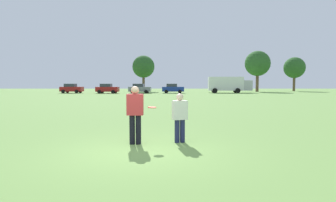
% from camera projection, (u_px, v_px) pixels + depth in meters
% --- Properties ---
extents(ground_plane, '(185.60, 185.60, 0.00)m').
position_uv_depth(ground_plane, '(140.00, 151.00, 8.08)').
color(ground_plane, '#6B9347').
extents(player_thrower, '(0.51, 0.29, 1.83)m').
position_uv_depth(player_thrower, '(135.00, 112.00, 8.94)').
color(player_thrower, black).
rests_on(player_thrower, ground).
extents(player_defender, '(0.52, 0.37, 1.59)m').
position_uv_depth(player_defender, '(180.00, 115.00, 9.22)').
color(player_defender, '#1E234C').
rests_on(player_defender, ground).
extents(frisbee, '(0.27, 0.27, 0.05)m').
position_uv_depth(frisbee, '(152.00, 107.00, 8.84)').
color(frisbee, '#E54C33').
extents(traffic_cone, '(0.32, 0.32, 0.48)m').
position_uv_depth(traffic_cone, '(177.00, 112.00, 16.63)').
color(traffic_cone, '#D8590C').
rests_on(traffic_cone, ground).
extents(parked_car_near_left, '(4.30, 2.40, 1.82)m').
position_uv_depth(parked_car_near_left, '(71.00, 88.00, 55.12)').
color(parked_car_near_left, maroon).
rests_on(parked_car_near_left, ground).
extents(parked_car_mid_left, '(4.30, 2.40, 1.82)m').
position_uv_depth(parked_car_mid_left, '(107.00, 88.00, 53.98)').
color(parked_car_mid_left, maroon).
rests_on(parked_car_mid_left, ground).
extents(parked_car_center, '(4.30, 2.40, 1.82)m').
position_uv_depth(parked_car_center, '(139.00, 88.00, 54.57)').
color(parked_car_center, slate).
rests_on(parked_car_center, ground).
extents(parked_car_mid_right, '(4.30, 2.40, 1.82)m').
position_uv_depth(parked_car_mid_right, '(173.00, 88.00, 55.13)').
color(parked_car_mid_right, navy).
rests_on(parked_car_mid_right, ground).
extents(box_truck, '(8.62, 3.33, 3.18)m').
position_uv_depth(box_truck, '(228.00, 84.00, 56.92)').
color(box_truck, white).
rests_on(box_truck, ground).
extents(tree_center_elm, '(5.07, 5.07, 8.24)m').
position_uv_depth(tree_center_elm, '(143.00, 67.00, 65.18)').
color(tree_center_elm, brown).
rests_on(tree_center_elm, ground).
extents(tree_east_birch, '(5.65, 5.65, 9.19)m').
position_uv_depth(tree_east_birch, '(257.00, 64.00, 64.24)').
color(tree_east_birch, brown).
rests_on(tree_east_birch, ground).
extents(tree_east_oak, '(5.02, 5.02, 8.16)m').
position_uv_depth(tree_east_oak, '(294.00, 68.00, 68.56)').
color(tree_east_oak, brown).
rests_on(tree_east_oak, ground).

